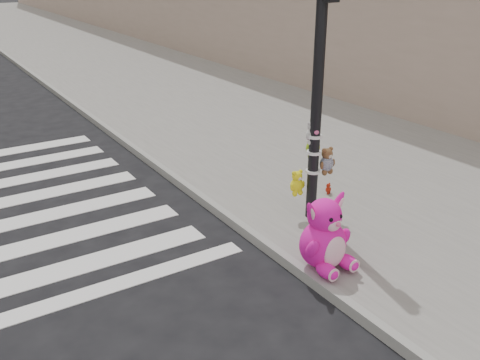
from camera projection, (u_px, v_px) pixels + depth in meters
ground at (227, 350)px, 5.67m from camera, size 120.00×120.00×0.00m
sidewalk_near at (197, 95)px, 15.91m from camera, size 7.00×80.00×0.14m
curb_edge at (83, 112)px, 14.21m from camera, size 0.12×80.00×0.15m
signal_pole at (316, 115)px, 7.71m from camera, size 0.70×0.49×4.00m
pink_bunny at (325, 238)px, 6.80m from camera, size 0.71×0.76×1.00m
red_teddy at (328, 188)px, 9.06m from camera, size 0.15×0.12×0.19m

